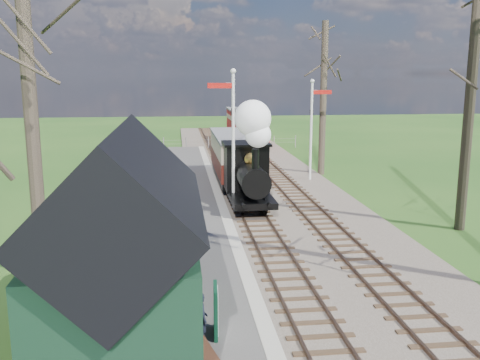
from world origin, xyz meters
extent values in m
ellipsoid|color=#385B23|center=(-25.00, 60.00, -14.76)|extent=(57.60, 36.00, 16.20)
ellipsoid|color=#385B23|center=(10.00, 65.00, -18.04)|extent=(70.40, 44.00, 19.80)
ellipsoid|color=#385B23|center=(35.00, 58.00, -13.12)|extent=(51.20, 32.00, 14.40)
ellipsoid|color=#385B23|center=(-8.00, 70.00, -16.40)|extent=(64.00, 40.00, 18.00)
cube|color=brown|center=(1.30, 22.00, 0.05)|extent=(8.00, 60.00, 0.10)
cube|color=brown|center=(-0.50, 22.00, 0.14)|extent=(0.07, 60.00, 0.12)
cube|color=brown|center=(0.50, 22.00, 0.14)|extent=(0.07, 60.00, 0.12)
cube|color=#38281C|center=(0.00, 22.00, 0.10)|extent=(1.60, 60.00, 0.09)
cube|color=brown|center=(2.10, 22.00, 0.14)|extent=(0.07, 60.00, 0.12)
cube|color=brown|center=(3.10, 22.00, 0.14)|extent=(0.07, 60.00, 0.12)
cube|color=#38281C|center=(2.60, 22.00, 0.10)|extent=(1.60, 60.00, 0.09)
cube|color=#474442|center=(-3.50, 14.00, 0.10)|extent=(5.00, 44.00, 0.20)
cube|color=#B2AD9E|center=(-1.20, 14.00, 0.10)|extent=(0.40, 44.00, 0.21)
cube|color=black|center=(-4.30, 4.00, 1.50)|extent=(3.00, 6.00, 2.60)
cube|color=black|center=(-4.30, 4.00, 3.35)|extent=(3.25, 6.30, 3.25)
cube|color=black|center=(-2.78, 3.00, 1.20)|extent=(0.06, 1.20, 2.00)
cylinder|color=silver|center=(-0.70, 16.00, 3.00)|extent=(0.14, 0.14, 6.00)
sphere|color=silver|center=(-0.70, 16.00, 6.10)|extent=(0.24, 0.24, 0.24)
cube|color=#B7140F|center=(-1.25, 16.00, 5.50)|extent=(1.10, 0.08, 0.22)
cube|color=black|center=(-0.70, 16.00, 4.40)|extent=(0.18, 0.06, 0.30)
cylinder|color=silver|center=(4.30, 22.00, 2.75)|extent=(0.14, 0.14, 5.50)
sphere|color=silver|center=(4.30, 22.00, 5.60)|extent=(0.24, 0.24, 0.24)
cube|color=#B7140F|center=(4.85, 22.00, 5.00)|extent=(1.10, 0.08, 0.22)
cube|color=black|center=(4.30, 22.00, 3.90)|extent=(0.18, 0.06, 0.30)
cylinder|color=#382D23|center=(-7.30, 9.00, 5.50)|extent=(0.41, 0.41, 11.00)
cylinder|color=#382D23|center=(7.80, 12.00, 5.00)|extent=(0.40, 0.40, 10.00)
cylinder|color=#382D23|center=(5.50, 24.00, 4.50)|extent=(0.39, 0.39, 9.00)
cube|color=slate|center=(0.30, 36.00, 0.75)|extent=(12.60, 0.02, 0.01)
cube|color=slate|center=(0.30, 36.00, 0.45)|extent=(12.60, 0.02, 0.02)
cylinder|color=slate|center=(0.30, 36.00, 0.50)|extent=(0.08, 0.08, 1.00)
cube|color=black|center=(0.00, 15.84, 0.68)|extent=(1.81, 4.25, 0.27)
cylinder|color=black|center=(0.00, 15.20, 1.63)|extent=(1.17, 2.76, 1.17)
cube|color=black|center=(0.00, 17.11, 1.74)|extent=(1.91, 1.70, 2.12)
cylinder|color=black|center=(0.00, 14.14, 2.59)|extent=(0.30, 0.30, 0.85)
sphere|color=gold|center=(0.00, 15.52, 2.38)|extent=(0.55, 0.55, 0.55)
sphere|color=white|center=(0.10, 14.14, 3.60)|extent=(1.06, 1.06, 1.06)
sphere|color=white|center=(-0.10, 14.24, 4.24)|extent=(1.49, 1.49, 1.49)
cylinder|color=black|center=(-0.50, 14.56, 0.54)|extent=(0.11, 0.68, 0.68)
cylinder|color=black|center=(0.50, 14.56, 0.54)|extent=(0.11, 0.68, 0.68)
cube|color=black|center=(0.00, 21.84, 0.57)|extent=(2.02, 7.43, 0.32)
cube|color=#4F1812|center=(0.00, 21.84, 1.21)|extent=(2.12, 7.43, 0.96)
cube|color=beige|center=(0.00, 21.84, 2.16)|extent=(2.12, 7.43, 0.96)
cube|color=slate|center=(0.00, 21.84, 2.70)|extent=(2.23, 7.65, 0.13)
cube|color=black|center=(2.60, 34.42, 0.58)|extent=(2.05, 5.40, 0.32)
cube|color=#A50D14|center=(2.60, 34.42, 1.23)|extent=(2.16, 5.40, 0.97)
cube|color=beige|center=(2.60, 34.42, 2.20)|extent=(2.16, 5.40, 0.97)
cube|color=slate|center=(2.60, 34.42, 2.74)|extent=(2.27, 5.61, 0.13)
cube|color=black|center=(2.60, 39.92, 0.58)|extent=(2.05, 5.40, 0.32)
cube|color=#A50D14|center=(2.60, 39.92, 1.23)|extent=(2.16, 5.40, 0.97)
cube|color=beige|center=(2.60, 39.92, 2.20)|extent=(2.16, 5.40, 0.97)
cube|color=slate|center=(2.60, 39.92, 2.74)|extent=(2.27, 5.61, 0.13)
cube|color=#0E4128|center=(-2.37, 4.14, 0.78)|extent=(0.13, 0.79, 1.16)
cube|color=silver|center=(-2.32, 4.14, 0.78)|extent=(0.06, 0.68, 0.95)
cube|color=#482819|center=(-2.76, 2.97, 0.46)|extent=(0.84, 1.66, 0.07)
cube|color=#482819|center=(-2.96, 2.92, 0.77)|extent=(0.45, 1.56, 0.68)
cube|color=#482819|center=(-2.93, 3.66, 0.31)|extent=(0.07, 0.07, 0.23)
imported|color=black|center=(-2.72, 3.69, 0.80)|extent=(0.39, 0.50, 1.21)
camera|label=1|loc=(-3.15, -7.03, 6.00)|focal=40.00mm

